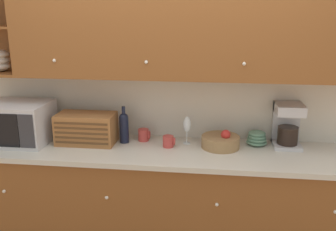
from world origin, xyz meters
name	(u,v)px	position (x,y,z in m)	size (l,w,h in m)	color
ground_plane	(171,228)	(0.00, 0.00, 0.00)	(24.00, 24.00, 0.00)	#896647
wall_back	(172,91)	(0.00, 0.03, 1.30)	(5.63, 0.06, 2.60)	beige
counter_unit	(167,200)	(0.00, -0.32, 0.45)	(3.25, 0.67, 0.91)	brown
backsplash_panel	(171,106)	(0.00, -0.01, 1.18)	(3.23, 0.01, 0.55)	beige
upper_cabinets	(191,26)	(0.17, -0.18, 1.84)	(3.23, 0.38, 0.78)	brown
microwave	(16,123)	(-1.24, -0.31, 1.07)	(0.54, 0.42, 0.33)	silver
bread_box	(86,129)	(-0.67, -0.26, 1.03)	(0.47, 0.26, 0.25)	#996033
wine_bottle	(124,126)	(-0.36, -0.21, 1.05)	(0.08, 0.08, 0.31)	black
mug	(144,135)	(-0.21, -0.15, 0.96)	(0.10, 0.09, 0.10)	#B73D38
mug_blue_second	(169,141)	(0.01, -0.27, 0.95)	(0.10, 0.09, 0.09)	#B73D38
wine_glass	(187,125)	(0.15, -0.17, 1.06)	(0.06, 0.06, 0.23)	silver
fruit_basket	(221,141)	(0.42, -0.23, 0.96)	(0.30, 0.30, 0.15)	#937047
bowl_stack_on_counter	(257,138)	(0.71, -0.14, 0.96)	(0.17, 0.17, 0.12)	slate
coffee_maker	(288,124)	(0.95, -0.12, 1.08)	(0.21, 0.25, 0.35)	#B7B7BC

